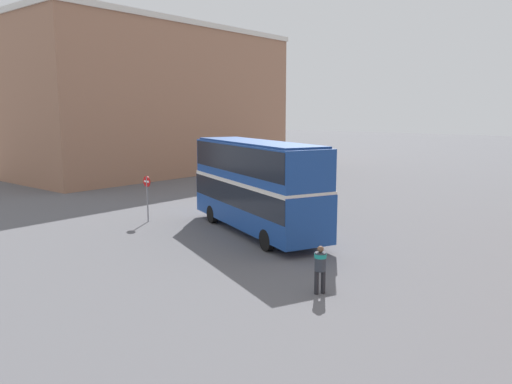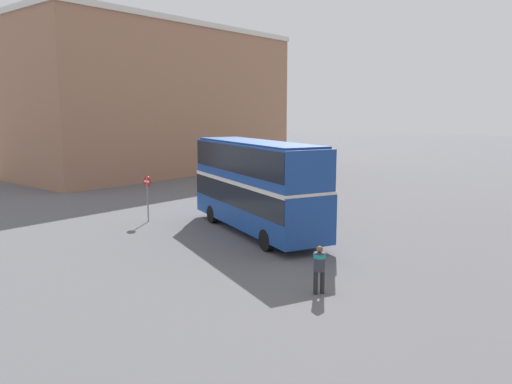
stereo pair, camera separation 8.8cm
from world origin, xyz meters
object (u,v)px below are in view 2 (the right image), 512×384
(parked_car_kerb_far, at_px, (239,185))
(no_entry_sign, at_px, (147,191))
(double_decker_bus, at_px, (256,181))
(parked_car_kerb_near, at_px, (291,177))
(pedestrian_foreground, at_px, (319,265))

(parked_car_kerb_far, distance_m, no_entry_sign, 10.45)
(double_decker_bus, bearing_deg, parked_car_kerb_near, 142.80)
(pedestrian_foreground, bearing_deg, parked_car_kerb_far, -9.12)
(parked_car_kerb_far, bearing_deg, no_entry_sign, 116.00)
(double_decker_bus, xyz_separation_m, parked_car_kerb_far, (-8.55, 8.18, -1.95))
(parked_car_kerb_near, bearing_deg, parked_car_kerb_far, 94.26)
(parked_car_kerb_far, height_order, no_entry_sign, no_entry_sign)
(no_entry_sign, bearing_deg, pedestrian_foreground, -13.92)
(parked_car_kerb_near, distance_m, no_entry_sign, 16.58)
(pedestrian_foreground, distance_m, no_entry_sign, 14.10)
(double_decker_bus, height_order, parked_car_kerb_far, double_decker_bus)
(pedestrian_foreground, xyz_separation_m, parked_car_kerb_far, (-15.89, 13.55, -0.29))
(double_decker_bus, bearing_deg, parked_car_kerb_far, 159.23)
(double_decker_bus, xyz_separation_m, no_entry_sign, (-6.33, -1.98, -0.95))
(double_decker_bus, distance_m, parked_car_kerb_far, 11.99)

